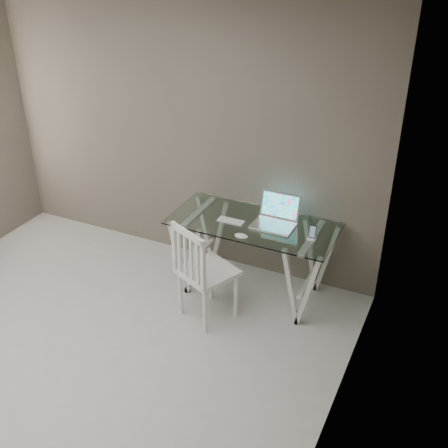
{
  "coord_description": "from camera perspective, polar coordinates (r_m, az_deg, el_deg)",
  "views": [
    {
      "loc": [
        2.54,
        -2.23,
        3.19
      ],
      "look_at": [
        0.76,
        1.55,
        0.85
      ],
      "focal_mm": 45.0,
      "sensor_mm": 36.0,
      "label": 1
    }
  ],
  "objects": [
    {
      "name": "desk",
      "position": [
        5.21,
        2.91,
        -3.37
      ],
      "size": [
        1.5,
        0.7,
        0.75
      ],
      "color": "silver",
      "rests_on": "ground"
    },
    {
      "name": "laptop",
      "position": [
        5.0,
        5.32,
        0.7
      ],
      "size": [
        0.37,
        0.32,
        0.25
      ],
      "color": "silver",
      "rests_on": "desk"
    },
    {
      "name": "chair",
      "position": [
        4.79,
        -2.4,
        -4.62
      ],
      "size": [
        0.57,
        0.57,
        0.94
      ],
      "rotation": [
        0.0,
        0.0,
        -0.43
      ],
      "color": "white",
      "rests_on": "ground"
    },
    {
      "name": "keyboard",
      "position": [
        5.04,
        0.69,
        0.31
      ],
      "size": [
        0.26,
        0.11,
        0.01
      ],
      "primitive_type": "cube",
      "color": "silver",
      "rests_on": "desk"
    },
    {
      "name": "phone_dock",
      "position": [
        4.81,
        8.94,
        -1.17
      ],
      "size": [
        0.07,
        0.07,
        0.13
      ],
      "color": "white",
      "rests_on": "desk"
    },
    {
      "name": "mouse",
      "position": [
        4.78,
        1.76,
        -1.23
      ],
      "size": [
        0.12,
        0.07,
        0.04
      ],
      "primitive_type": "ellipsoid",
      "color": "white",
      "rests_on": "desk"
    }
  ]
}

